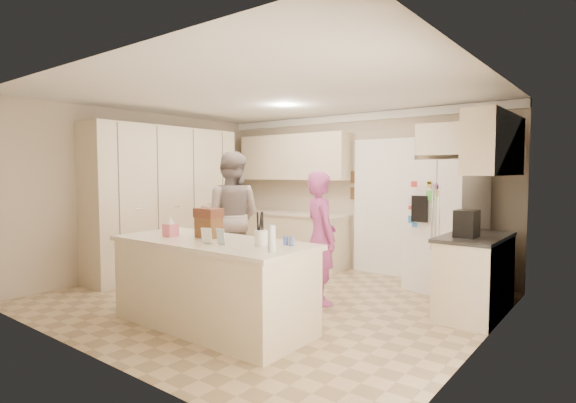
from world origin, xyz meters
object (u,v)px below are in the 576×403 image
Objects in this scene: teen_boy at (231,217)px; teen_girl at (321,237)px; refrigerator at (445,226)px; coffee_maker at (467,223)px; utensil_crock at (261,238)px; island_base at (212,285)px; dollhouse_body at (209,228)px; tissue_box at (170,230)px.

teen_girl is at bearing 145.22° from teen_boy.
coffee_maker is (0.57, -1.00, 0.17)m from refrigerator.
utensil_crock is at bearing -91.50° from refrigerator.
teen_boy is (-1.93, 1.52, -0.03)m from utensil_crock.
teen_boy is 1.72m from teen_girl.
utensil_crock is at bearing 4.40° from island_base.
coffee_maker is 1.15× the size of dollhouse_body.
island_base is at bearing -33.69° from dollhouse_body.
refrigerator is 12.86× the size of tissue_box.
tissue_box reaches higher than island_base.
utensil_crock is (-1.40, -1.85, -0.07)m from coffee_maker.
refrigerator is 1.09× the size of teen_girl.
island_base is at bearing -175.60° from utensil_crock.
refrigerator reaches higher than teen_girl.
utensil_crock is 1.21m from tissue_box.
coffee_maker is 2.14× the size of tissue_box.
dollhouse_body is (-0.80, 0.05, 0.04)m from utensil_crock.
utensil_crock is at bearing -3.58° from dollhouse_body.
island_base is at bearing 10.30° from tissue_box.
teen_boy reaches higher than tissue_box.
refrigerator reaches higher than dollhouse_body.
dollhouse_body is 1.86m from teen_boy.
tissue_box is 1.82m from teen_girl.
tissue_box is at bearing 91.37° from teen_girl.
teen_boy is at bearing 29.27° from teen_girl.
dollhouse_body is at bearing -105.44° from refrigerator.
utensil_crock is at bearing -127.12° from coffee_maker.
refrigerator is 1.82m from teen_girl.
dollhouse_body is (-2.20, -1.80, -0.03)m from coffee_maker.
teen_girl is at bearing -163.66° from coffee_maker.
teen_girl reaches higher than dollhouse_body.
coffee_maker is at bearing 52.88° from utensil_crock.
utensil_crock is 1.07× the size of tissue_box.
coffee_maker is 3.35m from teen_boy.
tissue_box is at bearing 83.66° from teen_boy.
teen_boy is (-1.13, 1.47, -0.07)m from dollhouse_body.
island_base is at bearing -102.28° from refrigerator.
refrigerator is at bearing 59.80° from dollhouse_body.
refrigerator is 12.00× the size of utensil_crock.
refrigerator is 0.82× the size of island_base.
refrigerator reaches higher than tissue_box.
teen_boy is at bearing 129.17° from island_base.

